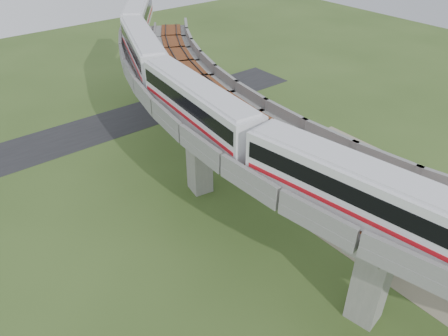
{
  "coord_description": "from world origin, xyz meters",
  "views": [
    {
      "loc": [
        -20.62,
        -20.72,
        27.41
      ],
      "look_at": [
        -1.72,
        3.06,
        7.5
      ],
      "focal_mm": 35.0,
      "sensor_mm": 36.0,
      "label": 1
    }
  ],
  "objects_px": {
    "car_red": "(354,169)",
    "car_dark": "(326,162)",
    "car_white": "(419,213)",
    "metro_train": "(190,71)"
  },
  "relations": [
    {
      "from": "car_red",
      "to": "metro_train",
      "type": "bearing_deg",
      "value": -142.72
    },
    {
      "from": "metro_train",
      "to": "car_dark",
      "type": "relative_size",
      "value": 16.31
    },
    {
      "from": "car_white",
      "to": "car_dark",
      "type": "height_order",
      "value": "car_white"
    },
    {
      "from": "metro_train",
      "to": "car_dark",
      "type": "bearing_deg",
      "value": -30.02
    },
    {
      "from": "metro_train",
      "to": "car_red",
      "type": "xyz_separation_m",
      "value": [
        14.41,
        -10.52,
        -11.66
      ]
    },
    {
      "from": "car_red",
      "to": "car_dark",
      "type": "xyz_separation_m",
      "value": [
        -1.27,
        2.93,
        -0.08
      ]
    },
    {
      "from": "metro_train",
      "to": "car_red",
      "type": "height_order",
      "value": "metro_train"
    },
    {
      "from": "car_white",
      "to": "car_red",
      "type": "relative_size",
      "value": 0.92
    },
    {
      "from": "car_dark",
      "to": "car_red",
      "type": "bearing_deg",
      "value": -169.7
    },
    {
      "from": "car_white",
      "to": "car_dark",
      "type": "distance_m",
      "value": 11.67
    }
  ]
}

